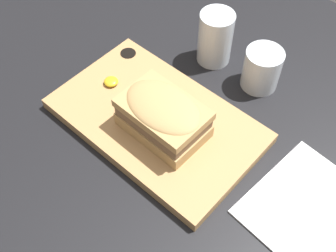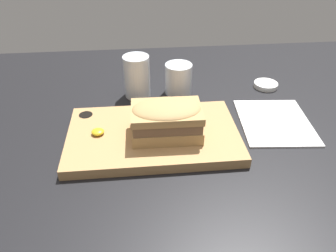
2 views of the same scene
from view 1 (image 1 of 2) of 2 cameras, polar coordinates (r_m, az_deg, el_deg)
The scene contains 7 objects.
dining_table at distance 76.87cm, azimuth 6.14°, elevation -1.35°, with size 195.23×96.64×2.00cm.
serving_board at distance 75.96cm, azimuth -1.62°, elevation 0.80°, with size 36.80×22.51×2.27cm.
sandwich at distance 70.18cm, azimuth -0.65°, elevation 1.47°, with size 14.62×9.81×7.37cm.
mustard_dollop at distance 80.49cm, azimuth -7.72°, elevation 5.99°, with size 2.71×2.71×1.08cm.
water_glass at distance 85.32cm, azimuth 6.37°, elevation 11.42°, with size 6.80×6.80×11.03cm.
wine_glass at distance 82.37cm, azimuth 12.53°, elevation 7.37°, with size 7.15×7.15×8.18cm.
napkin at distance 71.43cm, azimuth 18.28°, elevation -10.33°, with size 17.65×20.72×0.40cm.
Camera 1 is at (23.39, -38.35, 63.38)cm, focal length 45.00 mm.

